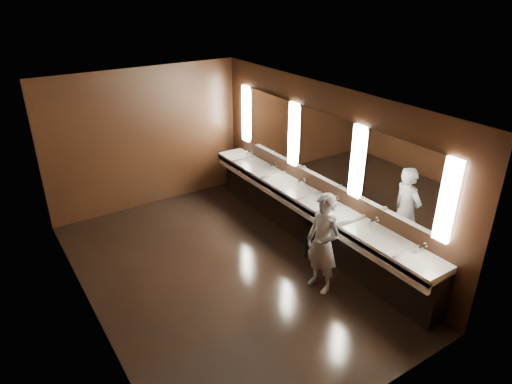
% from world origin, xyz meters
% --- Properties ---
extents(floor, '(6.00, 6.00, 0.00)m').
position_xyz_m(floor, '(0.00, 0.00, 0.00)').
color(floor, black).
rests_on(floor, ground).
extents(ceiling, '(4.00, 6.00, 0.02)m').
position_xyz_m(ceiling, '(0.00, 0.00, 2.80)').
color(ceiling, '#2D2D2B').
rests_on(ceiling, wall_back).
extents(wall_back, '(4.00, 0.02, 2.80)m').
position_xyz_m(wall_back, '(0.00, 3.00, 1.40)').
color(wall_back, black).
rests_on(wall_back, floor).
extents(wall_front, '(4.00, 0.02, 2.80)m').
position_xyz_m(wall_front, '(0.00, -3.00, 1.40)').
color(wall_front, black).
rests_on(wall_front, floor).
extents(wall_left, '(0.02, 6.00, 2.80)m').
position_xyz_m(wall_left, '(-2.00, 0.00, 1.40)').
color(wall_left, black).
rests_on(wall_left, floor).
extents(wall_right, '(0.02, 6.00, 2.80)m').
position_xyz_m(wall_right, '(2.00, 0.00, 1.40)').
color(wall_right, black).
rests_on(wall_right, floor).
extents(sink_counter, '(0.55, 5.40, 1.01)m').
position_xyz_m(sink_counter, '(1.79, 0.00, 0.50)').
color(sink_counter, black).
rests_on(sink_counter, floor).
extents(mirror_band, '(0.06, 5.03, 1.15)m').
position_xyz_m(mirror_band, '(1.98, -0.00, 1.75)').
color(mirror_band, white).
rests_on(mirror_band, wall_right).
extents(person, '(0.44, 0.61, 1.56)m').
position_xyz_m(person, '(1.06, -1.15, 0.78)').
color(person, '#7C9BBA').
rests_on(person, floor).
extents(trash_bin, '(0.46, 0.46, 0.60)m').
position_xyz_m(trash_bin, '(1.58, -0.40, 0.30)').
color(trash_bin, black).
rests_on(trash_bin, floor).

